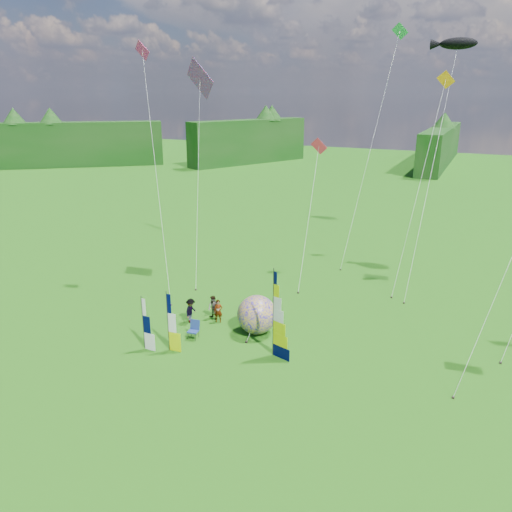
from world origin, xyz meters
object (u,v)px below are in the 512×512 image
at_px(side_banner_far, 143,324).
at_px(spectator_c, 191,311).
at_px(spectator_a, 218,311).
at_px(feather_banner_main, 273,314).
at_px(spectator_b, 213,308).
at_px(bol_inflatable, 257,315).
at_px(side_banner_left, 168,322).
at_px(kite_whale, 434,154).
at_px(camp_chair, 193,330).
at_px(spectator_d, 249,308).

xyz_separation_m(side_banner_far, spectator_c, (0.55, 4.02, -0.76)).
relative_size(side_banner_far, spectator_a, 2.09).
bearing_deg(side_banner_far, feather_banner_main, 21.10).
height_order(spectator_a, spectator_b, spectator_b).
bearing_deg(bol_inflatable, side_banner_left, -131.30).
distance_m(feather_banner_main, kite_whale, 18.82).
bearing_deg(feather_banner_main, bol_inflatable, 150.48).
distance_m(side_banner_left, kite_whale, 22.98).
bearing_deg(bol_inflatable, spectator_a, 174.00).
bearing_deg(spectator_b, kite_whale, 71.54).
xyz_separation_m(bol_inflatable, kite_whale, (7.60, 14.45, 8.37)).
relative_size(side_banner_far, camp_chair, 2.82).
relative_size(spectator_a, spectator_d, 0.96).
bearing_deg(spectator_d, spectator_a, 84.42).
height_order(side_banner_far, spectator_b, side_banner_far).
xyz_separation_m(side_banner_left, kite_whale, (11.16, 18.50, 7.83)).
relative_size(side_banner_far, bol_inflatable, 1.31).
bearing_deg(spectator_a, spectator_c, -172.02).
bearing_deg(spectator_d, feather_banner_main, -178.66).
height_order(spectator_a, spectator_c, spectator_c).
relative_size(spectator_c, spectator_d, 1.03).
relative_size(spectator_d, camp_chair, 1.41).
bearing_deg(spectator_b, spectator_a, -6.72).
relative_size(feather_banner_main, spectator_b, 3.16).
height_order(feather_banner_main, spectator_c, feather_banner_main).
distance_m(spectator_b, spectator_d, 2.31).
distance_m(spectator_a, spectator_b, 0.56).
bearing_deg(kite_whale, spectator_a, -146.02).
distance_m(side_banner_far, bol_inflatable, 6.68).
xyz_separation_m(spectator_a, kite_whale, (10.43, 14.15, 8.81)).
bearing_deg(bol_inflatable, spectator_c, -173.50).
bearing_deg(spectator_a, bol_inflatable, -25.40).
height_order(spectator_c, kite_whale, kite_whale).
relative_size(side_banner_left, spectator_b, 2.20).
bearing_deg(spectator_a, spectator_d, 15.69).
xyz_separation_m(feather_banner_main, camp_chair, (-5.01, -0.24, -1.92)).
height_order(feather_banner_main, side_banner_left, feather_banner_main).
relative_size(side_banner_far, spectator_d, 2.01).
distance_m(side_banner_far, spectator_c, 4.13).
height_order(side_banner_far, kite_whale, kite_whale).
bearing_deg(feather_banner_main, side_banner_far, -143.25).
bearing_deg(camp_chair, spectator_c, 118.54).
xyz_separation_m(spectator_c, kite_whale, (11.96, 14.94, 8.75)).
relative_size(spectator_d, kite_whale, 0.08).
xyz_separation_m(feather_banner_main, kite_whale, (5.65, 16.50, 7.08)).
height_order(bol_inflatable, spectator_d, bol_inflatable).
distance_m(bol_inflatable, spectator_a, 2.87).
bearing_deg(spectator_b, camp_chair, -64.99).
height_order(side_banner_far, bol_inflatable, side_banner_far).
relative_size(spectator_c, camp_chair, 1.45).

